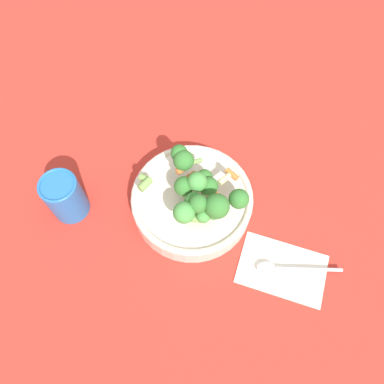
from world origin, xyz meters
TOP-DOWN VIEW (x-y plane):
  - ground_plane at (0.00, 0.00)m, footprint 3.00×3.00m
  - bowl at (0.00, 0.00)m, footprint 0.24×0.24m
  - pasta_salad at (-0.01, 0.02)m, footprint 0.20×0.16m
  - cup at (0.25, -0.02)m, footprint 0.07×0.07m
  - napkin at (-0.16, 0.15)m, footprint 0.19×0.16m
  - spoon at (-0.16, 0.15)m, footprint 0.16×0.04m

SIDE VIEW (x-z plane):
  - ground_plane at x=0.00m, z-range 0.00..0.00m
  - napkin at x=-0.16m, z-range 0.00..0.01m
  - spoon at x=-0.16m, z-range 0.01..0.02m
  - bowl at x=0.00m, z-range 0.00..0.05m
  - cup at x=0.25m, z-range 0.00..0.11m
  - pasta_salad at x=-0.01m, z-range 0.06..0.14m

